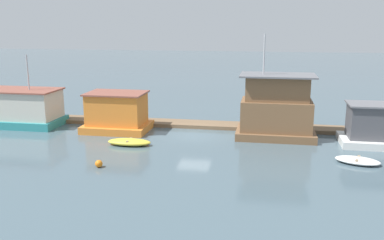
{
  "coord_description": "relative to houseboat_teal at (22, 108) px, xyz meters",
  "views": [
    {
      "loc": [
        5.5,
        -31.83,
        8.56
      ],
      "look_at": [
        0.0,
        -1.0,
        1.4
      ],
      "focal_mm": 40.0,
      "sensor_mm": 36.0,
      "label": 1
    }
  ],
  "objects": [
    {
      "name": "dinghy_white",
      "position": [
        26.06,
        -5.63,
        -1.31
      ],
      "size": [
        3.02,
        2.23,
        0.38
      ],
      "color": "white",
      "rests_on": "ground_plane"
    },
    {
      "name": "mooring_post_far_left",
      "position": [
        27.26,
        1.0,
        -0.65
      ],
      "size": [
        0.32,
        0.32,
        1.7
      ],
      "primitive_type": "cylinder",
      "color": "brown",
      "rests_on": "ground_plane"
    },
    {
      "name": "dinghy_yellow",
      "position": [
        10.8,
        -4.24,
        -1.26
      ],
      "size": [
        3.16,
        1.4,
        0.47
      ],
      "color": "yellow",
      "rests_on": "ground_plane"
    },
    {
      "name": "houseboat_brown",
      "position": [
        21.08,
        -0.15,
        0.66
      ],
      "size": [
        5.88,
        3.75,
        7.75
      ],
      "color": "brown",
      "rests_on": "ground_plane"
    },
    {
      "name": "dock_walkway",
      "position": [
        14.86,
        2.32,
        -1.35
      ],
      "size": [
        42.4,
        2.14,
        0.3
      ],
      "primitive_type": "cube",
      "color": "brown",
      "rests_on": "ground_plane"
    },
    {
      "name": "buoy_orange",
      "position": [
        10.5,
        -9.16,
        -1.27
      ],
      "size": [
        0.45,
        0.45,
        0.45
      ],
      "primitive_type": "sphere",
      "color": "orange",
      "rests_on": "ground_plane"
    },
    {
      "name": "mooring_post_far_right",
      "position": [
        9.97,
        1.0,
        -0.85
      ],
      "size": [
        0.3,
        0.3,
        1.3
      ],
      "primitive_type": "cylinder",
      "color": "brown",
      "rests_on": "ground_plane"
    },
    {
      "name": "houseboat_teal",
      "position": [
        0.0,
        0.0,
        0.0
      ],
      "size": [
        6.5,
        3.79,
        5.99
      ],
      "color": "teal",
      "rests_on": "ground_plane"
    },
    {
      "name": "houseboat_orange",
      "position": [
        8.53,
        -0.35,
        -0.03
      ],
      "size": [
        5.13,
        3.8,
        3.13
      ],
      "color": "orange",
      "rests_on": "ground_plane"
    },
    {
      "name": "ground_plane",
      "position": [
        14.86,
        -0.53,
        -1.5
      ],
      "size": [
        200.0,
        200.0,
        0.0
      ],
      "primitive_type": "plane",
      "color": "#475B66"
    }
  ]
}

